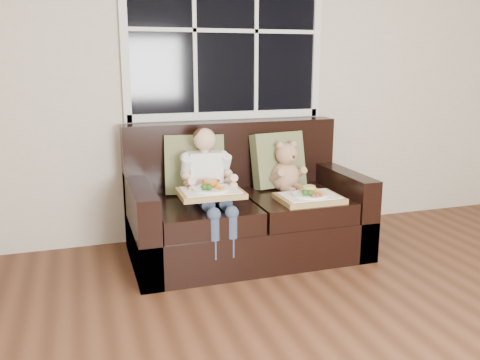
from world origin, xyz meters
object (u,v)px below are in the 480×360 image
object	(u,v)px
teddy_bear	(286,170)
tray_right	(309,197)
child	(208,177)
tray_left	(211,191)
loveseat	(244,212)

from	to	relation	value
teddy_bear	tray_right	xyz separation A→B (m)	(0.03, -0.34, -0.13)
child	tray_right	bearing A→B (deg)	-16.27
tray_left	tray_right	xyz separation A→B (m)	(0.72, -0.02, -0.10)
tray_right	child	bearing A→B (deg)	163.76
child	tray_right	xyz separation A→B (m)	(0.69, -0.20, -0.15)
child	teddy_bear	size ratio (longest dim) A/B	2.00
teddy_bear	tray_right	world-z (taller)	teddy_bear
child	tray_left	world-z (taller)	child
loveseat	teddy_bear	bearing A→B (deg)	4.70
loveseat	tray_right	world-z (taller)	loveseat
tray_right	teddy_bear	bearing A→B (deg)	95.77
teddy_bear	tray_left	world-z (taller)	teddy_bear
loveseat	tray_left	size ratio (longest dim) A/B	3.95
child	tray_left	size ratio (longest dim) A/B	1.84
loveseat	teddy_bear	size ratio (longest dim) A/B	4.29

